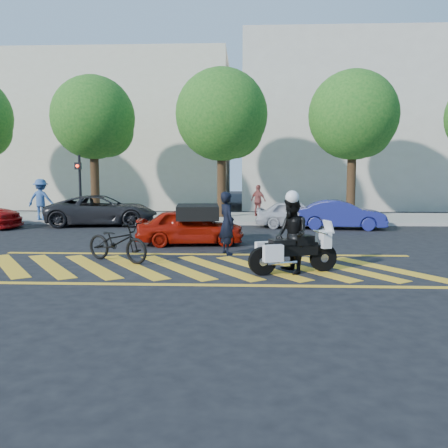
{
  "coord_description": "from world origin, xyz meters",
  "views": [
    {
      "loc": [
        1.22,
        -12.02,
        2.5
      ],
      "look_at": [
        0.64,
        0.74,
        1.05
      ],
      "focal_mm": 38.0,
      "sensor_mm": 36.0,
      "label": 1
    }
  ],
  "objects_px": {
    "police_motorcycle": "(292,251)",
    "bicycle": "(117,242)",
    "officer_moto": "(292,235)",
    "parked_mid_left": "(102,210)",
    "parked_mid_right": "(296,214)",
    "red_convertible": "(190,227)",
    "officer_bike": "(227,223)",
    "parked_right": "(341,215)"
  },
  "relations": [
    {
      "from": "red_convertible",
      "to": "parked_right",
      "type": "height_order",
      "value": "red_convertible"
    },
    {
      "from": "police_motorcycle",
      "to": "parked_mid_right",
      "type": "bearing_deg",
      "value": 64.64
    },
    {
      "from": "officer_bike",
      "to": "red_convertible",
      "type": "xyz_separation_m",
      "value": [
        -1.31,
        1.79,
        -0.32
      ]
    },
    {
      "from": "red_convertible",
      "to": "parked_right",
      "type": "xyz_separation_m",
      "value": [
        5.94,
        4.56,
        -0.0
      ]
    },
    {
      "from": "officer_bike",
      "to": "bicycle",
      "type": "height_order",
      "value": "officer_bike"
    },
    {
      "from": "bicycle",
      "to": "police_motorcycle",
      "type": "height_order",
      "value": "bicycle"
    },
    {
      "from": "officer_bike",
      "to": "police_motorcycle",
      "type": "height_order",
      "value": "officer_bike"
    },
    {
      "from": "parked_right",
      "to": "parked_mid_left",
      "type": "bearing_deg",
      "value": 90.69
    },
    {
      "from": "parked_mid_left",
      "to": "parked_right",
      "type": "height_order",
      "value": "parked_mid_left"
    },
    {
      "from": "bicycle",
      "to": "red_convertible",
      "type": "distance_m",
      "value": 3.5
    },
    {
      "from": "parked_mid_right",
      "to": "red_convertible",
      "type": "bearing_deg",
      "value": 146.89
    },
    {
      "from": "police_motorcycle",
      "to": "parked_right",
      "type": "height_order",
      "value": "parked_right"
    },
    {
      "from": "parked_right",
      "to": "police_motorcycle",
      "type": "bearing_deg",
      "value": 167.17
    },
    {
      "from": "bicycle",
      "to": "parked_mid_right",
      "type": "distance_m",
      "value": 9.84
    },
    {
      "from": "red_convertible",
      "to": "parked_mid_left",
      "type": "height_order",
      "value": "parked_mid_left"
    },
    {
      "from": "officer_bike",
      "to": "parked_right",
      "type": "relative_size",
      "value": 0.5
    },
    {
      "from": "red_convertible",
      "to": "parked_right",
      "type": "bearing_deg",
      "value": -57.91
    },
    {
      "from": "police_motorcycle",
      "to": "parked_right",
      "type": "bearing_deg",
      "value": 53.01
    },
    {
      "from": "parked_mid_left",
      "to": "parked_right",
      "type": "relative_size",
      "value": 1.33
    },
    {
      "from": "bicycle",
      "to": "red_convertible",
      "type": "bearing_deg",
      "value": 0.13
    },
    {
      "from": "officer_moto",
      "to": "parked_mid_left",
      "type": "bearing_deg",
      "value": -160.77
    },
    {
      "from": "officer_moto",
      "to": "parked_mid_right",
      "type": "distance_m",
      "value": 9.34
    },
    {
      "from": "officer_bike",
      "to": "parked_mid_left",
      "type": "relative_size",
      "value": 0.38
    },
    {
      "from": "officer_moto",
      "to": "red_convertible",
      "type": "bearing_deg",
      "value": -164.42
    },
    {
      "from": "officer_bike",
      "to": "officer_moto",
      "type": "distance_m",
      "value": 3.06
    },
    {
      "from": "officer_moto",
      "to": "police_motorcycle",
      "type": "bearing_deg",
      "value": 36.82
    },
    {
      "from": "parked_right",
      "to": "red_convertible",
      "type": "bearing_deg",
      "value": 132.92
    },
    {
      "from": "police_motorcycle",
      "to": "red_convertible",
      "type": "xyz_separation_m",
      "value": [
        -3.0,
        4.37,
        0.06
      ]
    },
    {
      "from": "bicycle",
      "to": "red_convertible",
      "type": "relative_size",
      "value": 0.58
    },
    {
      "from": "bicycle",
      "to": "police_motorcycle",
      "type": "xyz_separation_m",
      "value": [
        4.65,
        -1.28,
        0.0
      ]
    },
    {
      "from": "officer_bike",
      "to": "police_motorcycle",
      "type": "distance_m",
      "value": 3.11
    },
    {
      "from": "bicycle",
      "to": "parked_right",
      "type": "distance_m",
      "value": 10.77
    },
    {
      "from": "police_motorcycle",
      "to": "parked_right",
      "type": "xyz_separation_m",
      "value": [
        2.94,
        8.93,
        0.06
      ]
    },
    {
      "from": "bicycle",
      "to": "police_motorcycle",
      "type": "bearing_deg",
      "value": -77.15
    },
    {
      "from": "police_motorcycle",
      "to": "bicycle",
      "type": "bearing_deg",
      "value": 145.79
    },
    {
      "from": "bicycle",
      "to": "officer_moto",
      "type": "bearing_deg",
      "value": -77.07
    },
    {
      "from": "police_motorcycle",
      "to": "officer_moto",
      "type": "relative_size",
      "value": 1.19
    },
    {
      "from": "officer_moto",
      "to": "parked_mid_left",
      "type": "height_order",
      "value": "officer_moto"
    },
    {
      "from": "bicycle",
      "to": "parked_right",
      "type": "xyz_separation_m",
      "value": [
        7.59,
        7.65,
        0.06
      ]
    },
    {
      "from": "police_motorcycle",
      "to": "parked_mid_right",
      "type": "distance_m",
      "value": 9.35
    },
    {
      "from": "officer_moto",
      "to": "red_convertible",
      "type": "distance_m",
      "value": 5.29
    },
    {
      "from": "police_motorcycle",
      "to": "parked_mid_left",
      "type": "height_order",
      "value": "parked_mid_left"
    }
  ]
}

